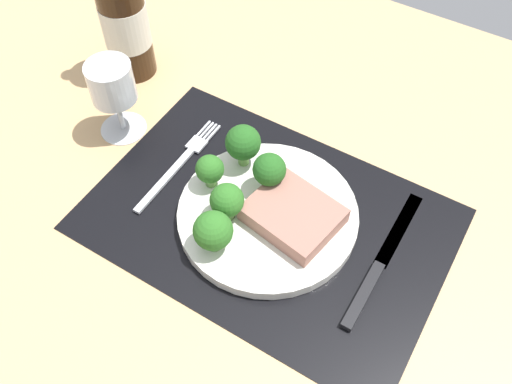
% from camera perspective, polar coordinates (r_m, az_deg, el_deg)
% --- Properties ---
extents(ground_plane, '(1.40, 1.10, 0.03)m').
position_cam_1_polar(ground_plane, '(0.77, 1.18, -3.46)').
color(ground_plane, tan).
extents(placemat, '(0.47, 0.32, 0.00)m').
position_cam_1_polar(placemat, '(0.75, 1.20, -2.77)').
color(placemat, black).
rests_on(placemat, ground_plane).
extents(plate, '(0.24, 0.24, 0.02)m').
position_cam_1_polar(plate, '(0.74, 1.21, -2.36)').
color(plate, silver).
rests_on(plate, placemat).
extents(steak, '(0.13, 0.11, 0.03)m').
position_cam_1_polar(steak, '(0.72, 3.83, -2.31)').
color(steak, '#9E6B5B').
rests_on(steak, plate).
extents(broccoli_back_left, '(0.04, 0.04, 0.06)m').
position_cam_1_polar(broccoli_back_left, '(0.71, -2.99, -0.91)').
color(broccoli_back_left, '#5B8942').
rests_on(broccoli_back_left, plate).
extents(broccoli_near_fork, '(0.04, 0.04, 0.05)m').
position_cam_1_polar(broccoli_near_fork, '(0.74, -4.86, 2.15)').
color(broccoli_near_fork, '#5B8942').
rests_on(broccoli_near_fork, plate).
extents(broccoli_near_steak, '(0.04, 0.04, 0.06)m').
position_cam_1_polar(broccoli_near_steak, '(0.73, 1.37, 2.20)').
color(broccoli_near_steak, '#6B994C').
rests_on(broccoli_near_steak, plate).
extents(broccoli_center, '(0.05, 0.05, 0.07)m').
position_cam_1_polar(broccoli_center, '(0.76, -1.33, 5.02)').
color(broccoli_center, '#6B994C').
rests_on(broccoli_center, plate).
extents(broccoli_front_edge, '(0.05, 0.05, 0.06)m').
position_cam_1_polar(broccoli_front_edge, '(0.68, -4.42, -4.01)').
color(broccoli_front_edge, '#5B8942').
rests_on(broccoli_front_edge, plate).
extents(fork, '(0.02, 0.19, 0.01)m').
position_cam_1_polar(fork, '(0.81, -7.86, 2.88)').
color(fork, silver).
rests_on(fork, placemat).
extents(knife, '(0.02, 0.23, 0.01)m').
position_cam_1_polar(knife, '(0.72, 12.35, -7.59)').
color(knife, black).
rests_on(knife, placemat).
extents(wine_bottle, '(0.07, 0.07, 0.30)m').
position_cam_1_polar(wine_bottle, '(0.91, -13.41, 17.08)').
color(wine_bottle, '#331E0F').
rests_on(wine_bottle, ground_plane).
extents(wine_glass, '(0.07, 0.07, 0.12)m').
position_cam_1_polar(wine_glass, '(0.82, -14.47, 10.31)').
color(wine_glass, silver).
rests_on(wine_glass, ground_plane).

